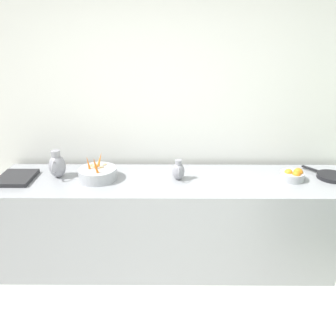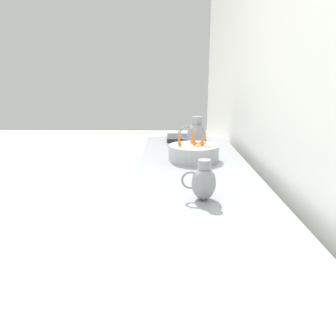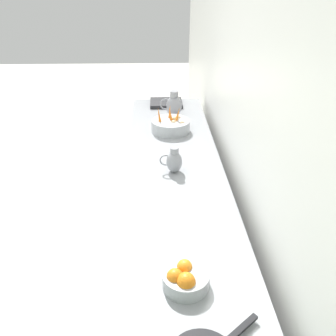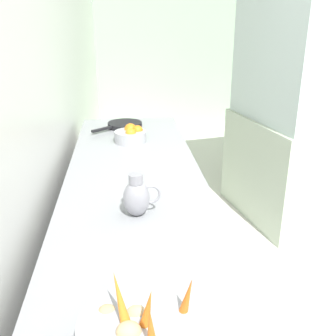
% 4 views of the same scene
% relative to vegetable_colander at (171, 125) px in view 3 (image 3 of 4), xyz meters
% --- Properties ---
extents(tile_wall_left, '(0.10, 8.23, 3.00)m').
position_rel_vegetable_colander_xyz_m(tile_wall_left, '(-0.46, 1.22, 0.56)').
color(tile_wall_left, silver).
rests_on(tile_wall_left, ground_plane).
extents(prep_counter, '(0.73, 3.29, 0.89)m').
position_rel_vegetable_colander_xyz_m(prep_counter, '(0.01, 0.72, -0.50)').
color(prep_counter, gray).
rests_on(prep_counter, ground_plane).
extents(vegetable_colander, '(0.34, 0.34, 0.23)m').
position_rel_vegetable_colander_xyz_m(vegetable_colander, '(0.00, 0.00, 0.00)').
color(vegetable_colander, '#9EA0A5').
rests_on(vegetable_colander, prep_counter).
extents(orange_bowl, '(0.21, 0.21, 0.11)m').
position_rel_vegetable_colander_xyz_m(orange_bowl, '(0.01, 1.75, -0.01)').
color(orange_bowl, '#9EA0A5').
rests_on(orange_bowl, prep_counter).
extents(metal_pitcher_tall, '(0.21, 0.15, 0.25)m').
position_rel_vegetable_colander_xyz_m(metal_pitcher_tall, '(-0.04, -0.37, 0.06)').
color(metal_pitcher_tall, gray).
rests_on(metal_pitcher_tall, prep_counter).
extents(metal_pitcher_short, '(0.16, 0.11, 0.19)m').
position_rel_vegetable_colander_xyz_m(metal_pitcher_short, '(0.01, 0.73, 0.03)').
color(metal_pitcher_short, gray).
rests_on(metal_pitcher_short, prep_counter).
extents(counter_sink_basin, '(0.34, 0.30, 0.04)m').
position_rel_vegetable_colander_xyz_m(counter_sink_basin, '(0.02, -0.73, -0.04)').
color(counter_sink_basin, '#232326').
rests_on(counter_sink_basin, prep_counter).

